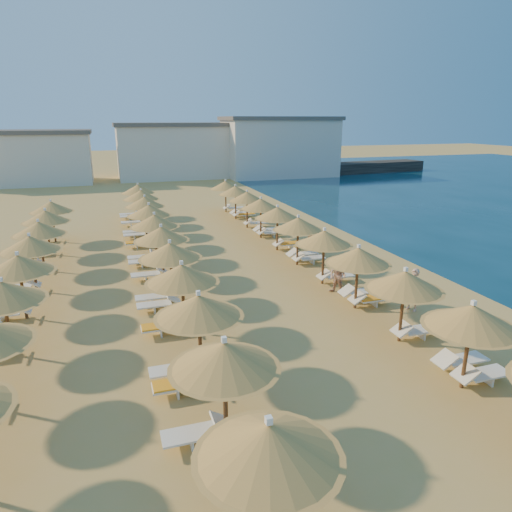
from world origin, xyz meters
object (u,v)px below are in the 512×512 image
object	(u,v)px
jetty	(335,169)
beachgoer_a	(414,290)
parasol_row_east	(310,231)
beachgoer_b	(338,276)
parasol_row_west	(165,243)
beachgoer_c	(315,241)

from	to	relation	value
jetty	beachgoer_a	size ratio (longest dim) A/B	16.33
jetty	parasol_row_east	xyz separation A→B (m)	(-22.48, -40.44, 1.53)
beachgoer_a	beachgoer_b	world-z (taller)	beachgoer_a
parasol_row_east	beachgoer_b	xyz separation A→B (m)	(0.04, -3.03, -1.40)
parasol_row_west	beachgoer_c	distance (m)	9.57
parasol_row_east	parasol_row_west	world-z (taller)	same
parasol_row_east	parasol_row_west	distance (m)	7.32
parasol_row_east	beachgoer_a	world-z (taller)	parasol_row_east
jetty	beachgoer_a	bearing A→B (deg)	-119.86
parasol_row_west	beachgoer_b	xyz separation A→B (m)	(7.36, -3.03, -1.40)
jetty	beachgoer_b	distance (m)	48.92
jetty	parasol_row_west	distance (m)	50.25
parasol_row_west	jetty	bearing A→B (deg)	53.62
jetty	parasol_row_west	world-z (taller)	parasol_row_west
beachgoer_c	beachgoer_a	bearing A→B (deg)	-64.96
parasol_row_east	beachgoer_b	size ratio (longest dim) A/B	21.38
jetty	beachgoer_c	world-z (taller)	beachgoer_c
parasol_row_west	beachgoer_a	world-z (taller)	parasol_row_west
jetty	beachgoer_b	xyz separation A→B (m)	(-22.44, -43.47, 0.13)
beachgoer_a	jetty	bearing A→B (deg)	134.62
beachgoer_a	beachgoer_c	world-z (taller)	beachgoer_a
beachgoer_a	beachgoer_b	size ratio (longest dim) A/B	1.04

